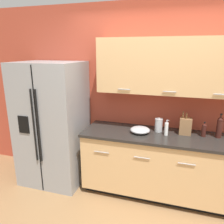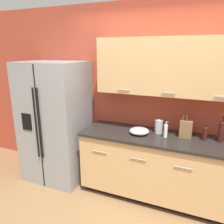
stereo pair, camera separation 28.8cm
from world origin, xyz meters
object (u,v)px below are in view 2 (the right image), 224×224
Objects in this scene: knife_block at (186,129)px; steel_canister at (159,127)px; wine_bottle at (222,131)px; mixing_bowl at (139,131)px; oil_bottle at (205,133)px; soap_dispenser at (166,131)px; refrigerator at (56,122)px.

knife_block reaches higher than steel_canister.
mixing_bowl is (-0.98, -0.13, -0.10)m from wine_bottle.
wine_bottle is 0.19m from oil_bottle.
mixing_bowl is at bearing -177.05° from soap_dispenser.
knife_block is 0.40m from wine_bottle.
wine_bottle is at bearing 7.31° from mixing_bowl.
refrigerator reaches higher than oil_bottle.
oil_bottle is 0.99× the size of steel_canister.
knife_block is at bearing 12.05° from mixing_bowl.
mixing_bowl is at bearing -172.69° from wine_bottle.
soap_dispenser is at bearing 1.91° from refrigerator.
oil_bottle is at bearing -1.90° from steel_canister.
oil_bottle is (0.23, -0.02, -0.02)m from knife_block.
oil_bottle is 0.81m from mixing_bowl.
refrigerator is at bearing -175.15° from knife_block.
steel_canister reaches higher than oil_bottle.
steel_canister is (-0.75, 0.00, -0.05)m from wine_bottle.
refrigerator is 6.93× the size of mixing_bowl.
refrigerator is at bearing -173.94° from steel_canister.
mixing_bowl is at bearing 1.64° from refrigerator.
refrigerator is 2.11m from oil_bottle.
oil_bottle is at bearing -174.16° from wine_bottle.
knife_block is (1.88, 0.16, 0.10)m from refrigerator.
knife_block is 1.57× the size of steel_canister.
wine_bottle is (0.40, 0.00, 0.03)m from knife_block.
oil_bottle reaches higher than mixing_bowl.
steel_canister is at bearing 134.95° from soap_dispenser.
knife_block is 0.34m from steel_canister.
wine_bottle is 0.75m from steel_canister.
refrigerator is 5.73× the size of wine_bottle.
wine_bottle is at bearing 5.84° from oil_bottle.
soap_dispenser is 1.06× the size of oil_bottle.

